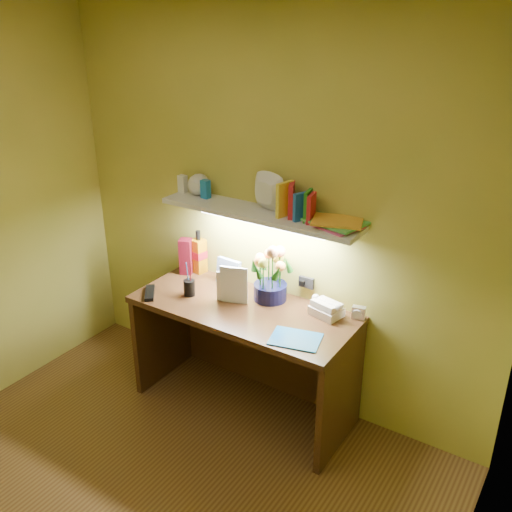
{
  "coord_description": "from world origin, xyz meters",
  "views": [
    {
      "loc": [
        1.73,
        -1.33,
        2.45
      ],
      "look_at": [
        -0.0,
        1.35,
        1.03
      ],
      "focal_mm": 40.0,
      "sensor_mm": 36.0,
      "label": 1
    }
  ],
  "objects_px": {
    "desk": "(244,358)",
    "whisky_bottle": "(199,252)",
    "telephone": "(326,307)",
    "flower_bouquet": "(270,273)",
    "desk_clock": "(359,313)"
  },
  "relations": [
    {
      "from": "desk",
      "to": "whisky_bottle",
      "type": "height_order",
      "value": "whisky_bottle"
    },
    {
      "from": "telephone",
      "to": "whisky_bottle",
      "type": "distance_m",
      "value": 1.01
    },
    {
      "from": "flower_bouquet",
      "to": "telephone",
      "type": "distance_m",
      "value": 0.41
    },
    {
      "from": "telephone",
      "to": "flower_bouquet",
      "type": "bearing_deg",
      "value": -166.51
    },
    {
      "from": "telephone",
      "to": "desk_clock",
      "type": "bearing_deg",
      "value": 33.79
    },
    {
      "from": "telephone",
      "to": "whisky_bottle",
      "type": "relative_size",
      "value": 0.59
    },
    {
      "from": "desk",
      "to": "telephone",
      "type": "xyz_separation_m",
      "value": [
        0.47,
        0.18,
        0.43
      ]
    },
    {
      "from": "flower_bouquet",
      "to": "desk_clock",
      "type": "bearing_deg",
      "value": 7.47
    },
    {
      "from": "telephone",
      "to": "whisky_bottle",
      "type": "bearing_deg",
      "value": -171.24
    },
    {
      "from": "desk",
      "to": "desk_clock",
      "type": "height_order",
      "value": "desk_clock"
    },
    {
      "from": "whisky_bottle",
      "to": "flower_bouquet",
      "type": "bearing_deg",
      "value": -6.84
    },
    {
      "from": "flower_bouquet",
      "to": "telephone",
      "type": "bearing_deg",
      "value": 0.84
    },
    {
      "from": "flower_bouquet",
      "to": "desk_clock",
      "type": "height_order",
      "value": "flower_bouquet"
    },
    {
      "from": "flower_bouquet",
      "to": "desk_clock",
      "type": "xyz_separation_m",
      "value": [
        0.56,
        0.07,
        -0.14
      ]
    },
    {
      "from": "desk_clock",
      "to": "whisky_bottle",
      "type": "bearing_deg",
      "value": 167.87
    }
  ]
}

